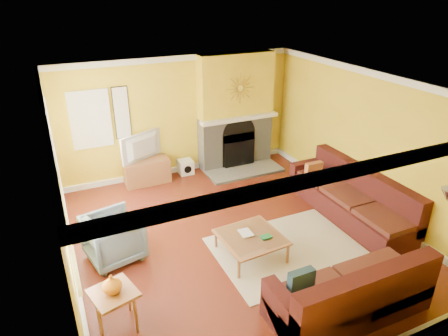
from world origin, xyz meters
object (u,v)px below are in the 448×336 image
side_table (116,309)px  armchair (114,238)px  sectional_sofa (316,221)px  media_console (147,171)px  coffee_table (251,246)px

side_table → armchair: bearing=79.8°
sectional_sofa → side_table: 3.47m
side_table → sectional_sofa: bearing=7.3°
sectional_sofa → media_console: 4.02m
coffee_table → side_table: 2.38m
coffee_table → media_console: size_ratio=0.97×
sectional_sofa → media_console: (-2.00, 3.48, -0.18)m
sectional_sofa → coffee_table: (-1.14, 0.17, -0.26)m
sectional_sofa → side_table: (-3.44, -0.44, -0.16)m
media_console → armchair: armchair is taller
coffee_table → side_table: side_table is taller
armchair → sectional_sofa: bearing=-120.3°
sectional_sofa → side_table: sectional_sofa is taller
sectional_sofa → coffee_table: size_ratio=3.98×
armchair → coffee_table: bearing=-125.4°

